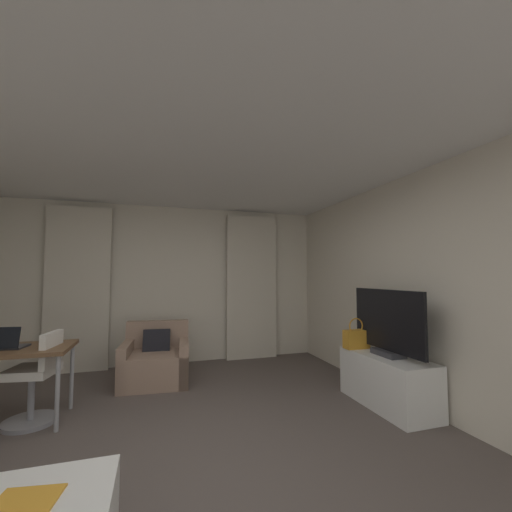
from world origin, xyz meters
TOP-DOWN VIEW (x-y plane):
  - ground_plane at (0.00, 0.00)m, footprint 12.00×12.00m
  - wall_window at (0.00, 3.03)m, footprint 5.12×0.06m
  - wall_right at (2.53, 0.00)m, footprint 0.06×6.12m
  - ceiling at (0.00, 0.00)m, footprint 5.12×6.12m
  - curtain_left_panel at (-1.38, 2.90)m, footprint 0.90×0.06m
  - curtain_right_panel at (1.38, 2.90)m, footprint 0.90×0.06m
  - armchair at (-0.23, 2.07)m, footprint 0.92×0.87m
  - desk_chair at (-1.36, 1.15)m, footprint 0.48×0.48m
  - laptop at (-1.63, 1.15)m, footprint 0.35×0.29m
  - magazine_open at (-0.81, -0.76)m, footprint 0.31×0.24m
  - tv_console at (2.22, 0.47)m, footprint 0.49×1.12m
  - tv_flatscreen at (2.22, 0.44)m, footprint 0.20×1.08m
  - handbag_primary at (2.10, 0.86)m, footprint 0.30×0.14m

SIDE VIEW (x-z plane):
  - ground_plane at x=0.00m, z-range 0.00..0.00m
  - armchair at x=-0.23m, z-range -0.12..0.66m
  - tv_console at x=2.22m, z-range 0.00..0.56m
  - desk_chair at x=-1.36m, z-range -0.05..0.83m
  - magazine_open at x=-0.81m, z-range 0.39..0.40m
  - handbag_primary at x=2.10m, z-range 0.49..0.86m
  - laptop at x=-1.63m, z-range 0.67..0.89m
  - tv_flatscreen at x=2.22m, z-range 0.54..1.27m
  - curtain_left_panel at x=-1.38m, z-range 0.00..2.50m
  - curtain_right_panel at x=1.38m, z-range 0.00..2.50m
  - wall_window at x=0.00m, z-range 0.00..2.60m
  - wall_right at x=2.53m, z-range 0.00..2.60m
  - ceiling at x=0.00m, z-range 2.60..2.66m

